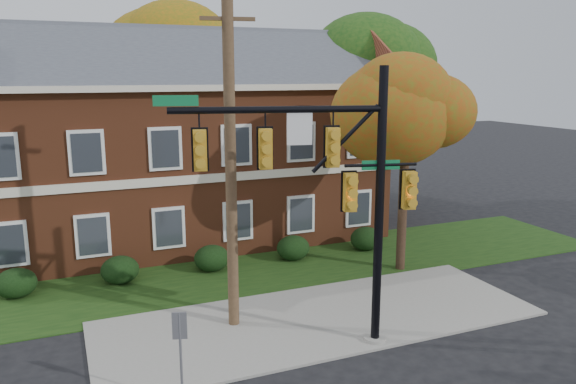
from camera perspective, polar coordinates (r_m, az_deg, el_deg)
name	(u,v)px	position (r m, az deg, el deg)	size (l,w,h in m)	color
ground	(334,333)	(17.52, 4.74, -14.04)	(120.00, 120.00, 0.00)	black
sidewalk	(320,318)	(18.31, 3.27, -12.69)	(14.00, 5.00, 0.08)	gray
grass_strip	(265,269)	(22.59, -2.31, -7.86)	(30.00, 6.00, 0.04)	#193811
apartment_building	(179,133)	(26.58, -10.98, 5.93)	(18.80, 8.80, 9.74)	brown
hedge_far_left	(16,283)	(21.92, -25.92, -8.33)	(1.40, 1.26, 1.05)	black
hedge_left	(120,270)	(21.93, -16.71, -7.59)	(1.40, 1.26, 1.05)	black
hedge_center	(212,258)	(22.49, -7.76, -6.69)	(1.40, 1.26, 1.05)	black
hedge_right	(293,248)	(23.57, 0.52, -5.70)	(1.40, 1.26, 1.05)	black
hedge_far_right	(366,239)	(25.09, 7.92, -4.72)	(1.40, 1.26, 1.05)	black
tree_near_right	(414,101)	(21.82, 12.71, 9.03)	(4.50, 4.25, 8.58)	black
tree_right_rear	(382,65)	(31.52, 9.51, 12.60)	(6.30, 5.95, 10.62)	black
tree_far_rear	(172,53)	(34.42, -11.74, 13.65)	(6.84, 6.46, 11.52)	black
traffic_signal	(330,179)	(15.12, 4.28, 1.33)	(6.92, 1.79, 7.88)	gray
utility_pole	(231,166)	(16.48, -5.84, 2.69)	(1.54, 0.38, 9.93)	#493522
sign_post	(180,343)	(13.60, -10.89, -14.80)	(0.34, 0.14, 2.35)	slate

